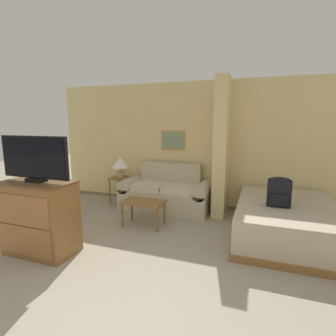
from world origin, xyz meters
The scene contains 11 objects.
ground_plane centered at (0.00, 0.00, 0.00)m, with size 20.00×20.00×0.00m, color gray.
wall_back centered at (0.00, 3.63, 1.29)m, with size 6.69×0.16×2.60m.
wall_partition_pillar centered at (0.49, 3.24, 1.30)m, with size 0.24×0.67×2.60m.
couch centered at (-0.61, 3.15, 0.33)m, with size 1.83×0.84×0.93m.
coffee_table centered at (-0.66, 2.16, 0.38)m, with size 0.72×0.43×0.44m.
side_table centered at (-1.68, 3.18, 0.48)m, with size 0.42×0.42×0.59m.
table_lamp centered at (-1.68, 3.18, 0.89)m, with size 0.36×0.36×0.44m.
tv_dresser centered at (-1.59, 0.83, 0.50)m, with size 0.98×0.54×1.00m.
tv centered at (-1.59, 0.83, 1.31)m, with size 1.06×0.16×0.61m.
bed centered at (1.63, 2.49, 0.28)m, with size 1.50×2.08×0.55m.
backpack centered at (1.48, 2.28, 0.78)m, with size 0.33×0.19×0.44m.
Camera 1 is at (1.20, -1.77, 1.78)m, focal length 28.00 mm.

